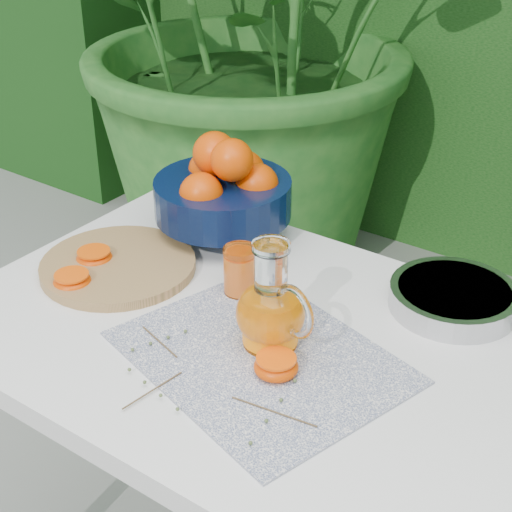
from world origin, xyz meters
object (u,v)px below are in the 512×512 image
Objects in this scene: cutting_board at (118,266)px; saute_pan at (455,298)px; white_table at (249,366)px; juice_pitcher at (271,311)px; fruit_bowl at (224,189)px.

cutting_board is 0.75× the size of saute_pan.
white_table is 0.16m from juice_pitcher.
white_table is 5.41× the size of juice_pitcher.
saute_pan is at bearing 1.32° from fruit_bowl.
white_table is at bearing -1.85° from cutting_board.
saute_pan is (0.20, 0.27, -0.05)m from juice_pitcher.
cutting_board is 0.26m from fruit_bowl.
saute_pan reaches higher than white_table.
juice_pitcher is at bearing -41.68° from fruit_bowl.
white_table is 0.38m from saute_pan.
cutting_board is at bearing 175.42° from juice_pitcher.
juice_pitcher reaches higher than saute_pan.
saute_pan is (0.57, 0.25, 0.01)m from cutting_board.
saute_pan is (0.26, 0.26, 0.10)m from white_table.
fruit_bowl is (-0.24, 0.24, 0.18)m from white_table.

